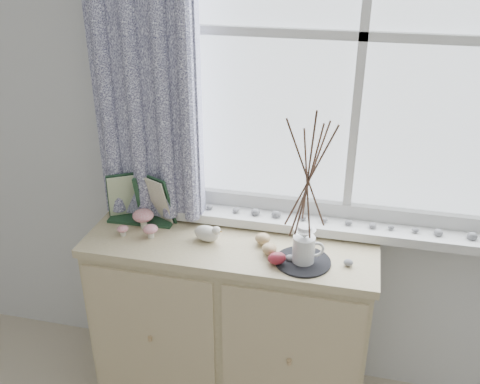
{
  "coord_description": "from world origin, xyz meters",
  "views": [
    {
      "loc": [
        0.32,
        -0.07,
        2.01
      ],
      "look_at": [
        -0.1,
        1.7,
        1.1
      ],
      "focal_mm": 40.0,
      "sensor_mm": 36.0,
      "label": 1
    }
  ],
  "objects": [
    {
      "name": "botanical_book",
      "position": [
        -0.57,
        1.79,
        0.96
      ],
      "size": [
        0.33,
        0.14,
        0.23
      ],
      "primitive_type": null,
      "rotation": [
        0.0,
        0.0,
        0.04
      ],
      "color": "#1D3D25",
      "rests_on": "sideboard"
    },
    {
      "name": "crocheted_doily",
      "position": [
        0.16,
        1.66,
        0.85
      ],
      "size": [
        0.22,
        0.22,
        0.01
      ],
      "primitive_type": "cylinder",
      "color": "black",
      "rests_on": "sideboard"
    },
    {
      "name": "sideboard",
      "position": [
        -0.15,
        1.75,
        0.43
      ],
      "size": [
        1.2,
        0.45,
        0.85
      ],
      "color": "tan",
      "rests_on": "ground"
    },
    {
      "name": "toadstool_cluster",
      "position": [
        -0.53,
        1.74,
        0.9
      ],
      "size": [
        0.17,
        0.15,
        0.08
      ],
      "color": "silver",
      "rests_on": "sideboard"
    },
    {
      "name": "sideboard_pebbles",
      "position": [
        0.2,
        1.71,
        0.86
      ],
      "size": [
        0.26,
        0.19,
        0.03
      ],
      "color": "gray",
      "rests_on": "sideboard"
    },
    {
      "name": "wooden_eggs",
      "position": [
        0.02,
        1.68,
        0.88
      ],
      "size": [
        0.14,
        0.18,
        0.07
      ],
      "color": "tan",
      "rests_on": "sideboard"
    },
    {
      "name": "songbird_figurine",
      "position": [
        -0.25,
        1.73,
        0.89
      ],
      "size": [
        0.15,
        0.09,
        0.08
      ],
      "primitive_type": null,
      "rotation": [
        0.0,
        0.0,
        -0.18
      ],
      "color": "white",
      "rests_on": "sideboard"
    },
    {
      "name": "twig_pitcher",
      "position": [
        0.16,
        1.66,
        1.22
      ],
      "size": [
        0.29,
        0.29,
        0.65
      ],
      "rotation": [
        0.0,
        0.0,
        0.36
      ],
      "color": "silver",
      "rests_on": "crocheted_doily"
    }
  ]
}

